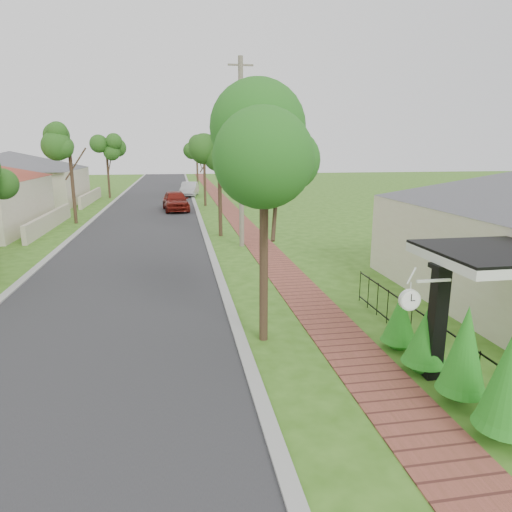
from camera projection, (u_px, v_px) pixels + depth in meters
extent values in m
plane|color=#346217|center=(221.00, 370.00, 10.22)|extent=(160.00, 160.00, 0.00)
cube|color=#28282B|center=(144.00, 226.00, 28.91)|extent=(7.00, 120.00, 0.02)
cube|color=#9E9E99|center=(202.00, 225.00, 29.51)|extent=(0.30, 120.00, 0.10)
cube|color=#9E9E99|center=(84.00, 228.00, 28.31)|extent=(0.30, 120.00, 0.10)
cube|color=brown|center=(242.00, 224.00, 29.93)|extent=(1.50, 120.00, 0.03)
cube|color=white|center=(500.00, 257.00, 9.61)|extent=(2.90, 2.60, 0.20)
cube|color=black|center=(500.00, 251.00, 9.58)|extent=(2.90, 2.60, 0.06)
cube|color=black|center=(437.00, 321.00, 9.72)|extent=(0.30, 0.30, 2.52)
cube|color=black|center=(432.00, 370.00, 9.98)|extent=(0.48, 0.48, 0.24)
cube|color=black|center=(442.00, 266.00, 9.44)|extent=(0.42, 0.42, 0.10)
cube|color=black|center=(426.00, 317.00, 10.80)|extent=(0.03, 8.00, 0.03)
cube|color=black|center=(423.00, 348.00, 10.99)|extent=(0.03, 8.00, 0.03)
cylinder|color=black|center=(501.00, 392.00, 8.35)|extent=(0.02, 0.02, 1.00)
cylinder|color=black|center=(478.00, 374.00, 8.99)|extent=(0.02, 0.02, 1.00)
cylinder|color=black|center=(458.00, 359.00, 9.63)|extent=(0.02, 0.02, 1.00)
cylinder|color=black|center=(440.00, 346.00, 10.27)|extent=(0.02, 0.02, 1.00)
cylinder|color=black|center=(425.00, 335.00, 10.91)|extent=(0.02, 0.02, 1.00)
cylinder|color=black|center=(411.00, 324.00, 11.55)|extent=(0.02, 0.02, 1.00)
cylinder|color=black|center=(399.00, 315.00, 12.19)|extent=(0.02, 0.02, 1.00)
cylinder|color=black|center=(388.00, 307.00, 12.83)|extent=(0.02, 0.02, 1.00)
cylinder|color=black|center=(377.00, 299.00, 13.47)|extent=(0.02, 0.02, 1.00)
cylinder|color=black|center=(368.00, 292.00, 14.10)|extent=(0.02, 0.02, 1.00)
cylinder|color=black|center=(360.00, 286.00, 14.74)|extent=(0.02, 0.02, 1.00)
cylinder|color=#382619|center=(220.00, 196.00, 25.28)|extent=(0.22, 0.22, 4.55)
sphere|color=#154813|center=(219.00, 151.00, 24.73)|extent=(1.70, 1.70, 1.70)
cylinder|color=#382619|center=(205.00, 177.00, 38.67)|extent=(0.22, 0.22, 4.90)
sphere|color=#154813|center=(204.00, 146.00, 38.07)|extent=(1.70, 1.70, 1.70)
cylinder|color=#382619|center=(197.00, 173.00, 52.18)|extent=(0.22, 0.22, 4.20)
sphere|color=#154813|center=(197.00, 153.00, 51.66)|extent=(1.70, 1.70, 1.70)
cylinder|color=#382619|center=(73.00, 186.00, 29.52)|extent=(0.22, 0.22, 4.90)
sphere|color=#154813|center=(69.00, 145.00, 28.92)|extent=(1.70, 1.70, 1.70)
cylinder|color=#382619|center=(108.00, 175.00, 44.91)|extent=(0.22, 0.22, 4.55)
sphere|color=#154813|center=(106.00, 150.00, 44.35)|extent=(1.70, 1.70, 1.70)
sphere|color=#16701A|center=(504.00, 418.00, 7.63)|extent=(0.79, 0.79, 0.79)
cone|color=#16701A|center=(511.00, 373.00, 7.44)|extent=(0.89, 0.89, 1.65)
sphere|color=#16701A|center=(461.00, 383.00, 8.80)|extent=(0.73, 0.73, 0.73)
cone|color=#16701A|center=(465.00, 345.00, 8.61)|extent=(0.83, 0.83, 1.58)
sphere|color=#16701A|center=(424.00, 358.00, 10.11)|extent=(0.76, 0.76, 0.76)
cone|color=#16701A|center=(426.00, 333.00, 9.98)|extent=(0.87, 0.87, 1.18)
sphere|color=#16701A|center=(399.00, 337.00, 11.26)|extent=(0.69, 0.69, 0.69)
cone|color=#16701A|center=(400.00, 315.00, 11.13)|extent=(0.78, 0.78, 1.13)
cube|color=#BFB299|center=(50.00, 221.00, 27.88)|extent=(0.25, 10.00, 1.00)
cube|color=beige|center=(14.00, 187.00, 40.02)|extent=(11.00, 10.00, 3.00)
pyramid|color=#4C4C51|center=(11.00, 160.00, 39.49)|extent=(15.56, 15.56, 1.60)
cube|color=#BFB299|center=(91.00, 197.00, 41.30)|extent=(0.25, 10.00, 1.00)
imported|color=maroon|center=(176.00, 201.00, 35.92)|extent=(2.31, 4.80, 1.58)
imported|color=#BCBCBE|center=(190.00, 189.00, 46.87)|extent=(2.12, 4.49, 1.42)
cylinder|color=#382619|center=(264.00, 251.00, 11.32)|extent=(0.22, 0.22, 4.71)
sphere|color=#296F20|center=(264.00, 148.00, 10.74)|extent=(2.34, 2.34, 2.34)
cylinder|color=slate|center=(241.00, 155.00, 22.07)|extent=(0.24, 0.24, 9.00)
cube|color=slate|center=(241.00, 65.00, 21.12)|extent=(1.20, 0.08, 0.08)
cube|color=white|center=(434.00, 281.00, 9.03)|extent=(0.73, 0.05, 0.05)
cylinder|color=white|center=(410.00, 290.00, 8.98)|extent=(0.02, 0.02, 0.31)
cylinder|color=white|center=(410.00, 300.00, 9.03)|extent=(0.44, 0.10, 0.44)
cylinder|color=white|center=(411.00, 301.00, 8.98)|extent=(0.37, 0.01, 0.37)
cylinder|color=white|center=(408.00, 299.00, 9.09)|extent=(0.37, 0.01, 0.37)
cube|color=black|center=(411.00, 298.00, 8.95)|extent=(0.01, 0.01, 0.15)
cube|color=black|center=(413.00, 301.00, 8.98)|extent=(0.09, 0.01, 0.02)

